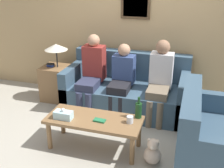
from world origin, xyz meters
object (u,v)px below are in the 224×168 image
(coffee_table, at_px, (94,123))
(person_right, at_px, (160,78))
(person_left, at_px, (92,71))
(teddy_bear, at_px, (153,153))
(person_middle, at_px, (122,78))
(couch_side, at_px, (215,142))
(wine_bottle, at_px, (138,110))
(couch_main, at_px, (127,91))
(drinking_glass, at_px, (130,120))

(coffee_table, xyz_separation_m, person_right, (0.67, 1.06, 0.28))
(person_left, xyz_separation_m, teddy_bear, (1.20, -1.15, -0.50))
(coffee_table, height_order, person_middle, person_middle)
(person_middle, distance_m, person_right, 0.59)
(couch_side, bearing_deg, person_left, 63.34)
(wine_bottle, relative_size, person_right, 0.23)
(person_left, height_order, person_middle, person_left)
(coffee_table, bearing_deg, wine_bottle, 19.56)
(person_left, bearing_deg, couch_side, -26.66)
(couch_side, xyz_separation_m, person_middle, (-1.39, 0.94, 0.29))
(couch_main, height_order, person_right, person_right)
(teddy_bear, bearing_deg, person_middle, 121.28)
(person_left, bearing_deg, couch_main, 16.83)
(person_left, bearing_deg, person_middle, -0.61)
(drinking_glass, xyz_separation_m, person_left, (-0.88, 1.02, 0.17))
(person_left, relative_size, teddy_bear, 3.62)
(wine_bottle, relative_size, drinking_glass, 3.20)
(couch_main, bearing_deg, person_left, -163.17)
(wine_bottle, xyz_separation_m, person_right, (0.14, 0.87, 0.11))
(person_middle, height_order, teddy_bear, person_middle)
(person_right, relative_size, teddy_bear, 3.59)
(couch_main, height_order, teddy_bear, couch_main)
(coffee_table, relative_size, person_middle, 1.10)
(coffee_table, xyz_separation_m, person_middle, (0.08, 1.05, 0.23))
(drinking_glass, xyz_separation_m, person_right, (0.21, 1.03, 0.18))
(person_left, bearing_deg, teddy_bear, -43.92)
(couch_side, distance_m, person_right, 1.29)
(wine_bottle, distance_m, person_middle, 0.98)
(person_right, bearing_deg, coffee_table, -122.10)
(person_middle, xyz_separation_m, person_right, (0.59, 0.01, 0.05))
(person_middle, relative_size, person_right, 0.91)
(couch_side, xyz_separation_m, teddy_bear, (-0.69, -0.20, -0.16))
(couch_main, distance_m, teddy_bear, 1.48)
(wine_bottle, xyz_separation_m, drinking_glass, (-0.07, -0.16, -0.06))
(teddy_bear, bearing_deg, couch_side, 16.47)
(wine_bottle, height_order, teddy_bear, wine_bottle)
(person_left, distance_m, person_right, 1.09)
(wine_bottle, bearing_deg, person_middle, 117.67)
(coffee_table, xyz_separation_m, drinking_glass, (0.46, 0.03, 0.10))
(person_right, bearing_deg, drinking_glass, -101.40)
(couch_side, xyz_separation_m, wine_bottle, (-0.94, 0.08, 0.23))
(person_middle, bearing_deg, drinking_glass, -69.48)
(couch_side, height_order, coffee_table, couch_side)
(coffee_table, relative_size, teddy_bear, 3.61)
(drinking_glass, distance_m, teddy_bear, 0.47)
(drinking_glass, relative_size, person_right, 0.07)
(couch_main, bearing_deg, couch_side, -39.66)
(coffee_table, relative_size, drinking_glass, 13.70)
(coffee_table, relative_size, person_left, 1.00)
(couch_main, distance_m, person_right, 0.66)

